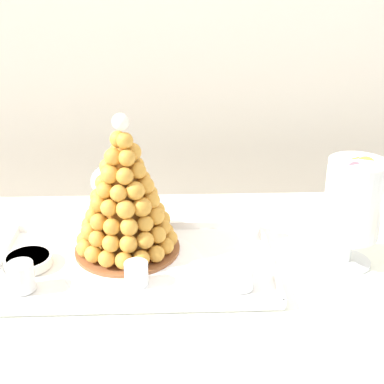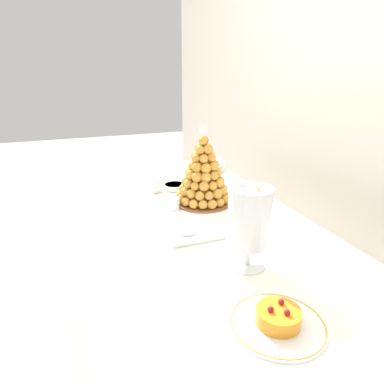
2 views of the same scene
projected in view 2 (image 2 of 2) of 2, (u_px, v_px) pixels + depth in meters
buffet_table at (197, 247)px, 1.26m from camera, size 1.73×0.83×0.78m
serving_tray at (190, 207)px, 1.39m from camera, size 0.59×0.33×0.02m
croquembouche at (203, 174)px, 1.38m from camera, size 0.23×0.23×0.31m
dessert_cup_left at (156, 186)px, 1.54m from camera, size 0.05×0.05×0.06m
dessert_cup_mid_left at (173, 204)px, 1.35m from camera, size 0.05×0.05×0.05m
dessert_cup_centre at (187, 226)px, 1.16m from camera, size 0.06×0.06×0.05m
creme_brulee_ramekin at (175, 186)px, 1.58m from camera, size 0.10×0.10×0.02m
macaron_goblet at (249, 218)px, 0.94m from camera, size 0.12×0.12×0.25m
fruit_tart_plate at (278, 320)px, 0.76m from camera, size 0.21×0.21×0.05m
wine_glass at (219, 169)px, 1.46m from camera, size 0.07×0.07×0.17m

